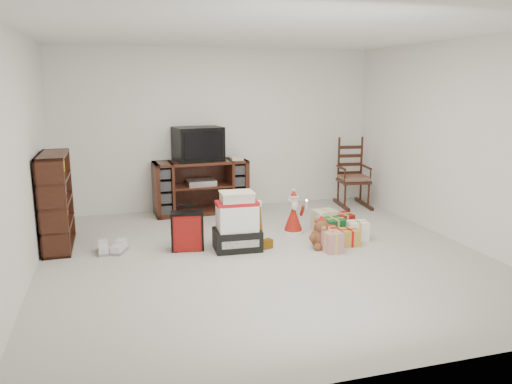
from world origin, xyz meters
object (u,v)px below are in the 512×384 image
at_px(gift_cluster, 338,230).
at_px(tv_stand, 201,187).
at_px(red_suitcase, 187,231).
at_px(teddy_bear, 320,235).
at_px(rocking_chair, 352,182).
at_px(sneaker_pair, 111,249).
at_px(santa_figurine, 293,216).
at_px(crt_television, 198,144).
at_px(bookshelf, 56,203).
at_px(gift_pile, 237,225).
at_px(mrs_claus_figurine, 227,224).

bearing_deg(gift_cluster, tv_stand, 128.17).
distance_m(red_suitcase, teddy_bear, 1.61).
height_order(rocking_chair, sneaker_pair, rocking_chair).
distance_m(rocking_chair, santa_figurine, 1.89).
xyz_separation_m(santa_figurine, gift_cluster, (0.45, -0.43, -0.10)).
bearing_deg(crt_television, bookshelf, -157.96).
relative_size(gift_pile, red_suitcase, 1.27).
distance_m(rocking_chair, mrs_claus_figurine, 2.77).
distance_m(tv_stand, gift_pile, 1.87).
xyz_separation_m(tv_stand, sneaker_pair, (-1.36, -1.57, -0.36)).
xyz_separation_m(bookshelf, red_suitcase, (1.49, -0.56, -0.32)).
bearing_deg(teddy_bear, bookshelf, 163.37).
xyz_separation_m(santa_figurine, crt_television, (-1.01, 1.45, 0.84)).
height_order(rocking_chair, gift_pile, rocking_chair).
bearing_deg(gift_pile, santa_figurine, 29.56).
xyz_separation_m(red_suitcase, mrs_claus_figurine, (0.52, 0.12, 0.01)).
bearing_deg(bookshelf, mrs_claus_figurine, -12.19).
relative_size(rocking_chair, sneaker_pair, 3.19).
bearing_deg(sneaker_pair, santa_figurine, 11.39).
bearing_deg(gift_pile, sneaker_pair, 171.27).
distance_m(santa_figurine, mrs_claus_figurine, 0.96).
bearing_deg(rocking_chair, sneaker_pair, -153.22).
bearing_deg(gift_pile, mrs_claus_figurine, 105.08).
bearing_deg(bookshelf, gift_pile, -18.67).
bearing_deg(tv_stand, gift_pile, -89.05).
height_order(gift_cluster, crt_television, crt_television).
height_order(teddy_bear, mrs_claus_figurine, mrs_claus_figurine).
distance_m(rocking_chair, gift_cluster, 1.92).
bearing_deg(crt_television, tv_stand, -69.21).
bearing_deg(crt_television, mrs_claus_figurine, -97.14).
bearing_deg(rocking_chair, teddy_bear, -118.76).
xyz_separation_m(gift_pile, gift_cluster, (1.34, 0.02, -0.18)).
distance_m(bookshelf, teddy_bear, 3.22).
bearing_deg(gift_pile, red_suitcase, 168.68).
xyz_separation_m(red_suitcase, teddy_bear, (1.57, -0.36, -0.08)).
relative_size(rocking_chair, santa_figurine, 1.96).
bearing_deg(mrs_claus_figurine, tv_stand, 91.74).
distance_m(santa_figurine, gift_cluster, 0.63).
bearing_deg(tv_stand, gift_cluster, -54.17).
bearing_deg(gift_pile, teddy_bear, -9.61).
bearing_deg(gift_cluster, rocking_chair, 58.04).
bearing_deg(teddy_bear, crt_television, 117.93).
bearing_deg(gift_cluster, bookshelf, 168.80).
height_order(bookshelf, gift_pile, bookshelf).
distance_m(mrs_claus_figurine, sneaker_pair, 1.42).
xyz_separation_m(bookshelf, crt_television, (1.94, 1.20, 0.51)).
distance_m(red_suitcase, crt_television, 1.99).
height_order(red_suitcase, teddy_bear, red_suitcase).
distance_m(red_suitcase, mrs_claus_figurine, 0.54).
bearing_deg(tv_stand, sneaker_pair, -133.27).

